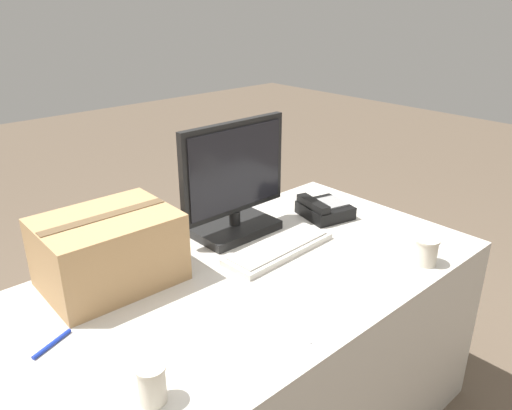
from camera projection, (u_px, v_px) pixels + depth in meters
office_desk at (235, 369)px, 1.77m from camera, size 1.80×0.90×0.72m
monitor at (234, 187)px, 1.89m from camera, size 0.47×0.21×0.44m
keyboard at (279, 248)px, 1.81m from camera, size 0.45×0.17×0.03m
desk_phone at (324, 209)px, 2.10m from camera, size 0.22×0.23×0.08m
paper_cup_left at (152, 384)px, 1.13m from camera, size 0.07×0.07×0.10m
paper_cup_right at (426, 251)px, 1.72m from camera, size 0.08×0.08×0.09m
spoon at (295, 334)px, 1.37m from camera, size 0.03×0.16×0.00m
cardboard_box at (109, 250)px, 1.59m from camera, size 0.42×0.32×0.23m
pen_marker at (52, 344)px, 1.33m from camera, size 0.12×0.06×0.01m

